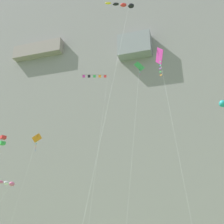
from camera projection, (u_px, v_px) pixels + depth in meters
cliff_face at (145, 83)px, 82.35m from camera, size 180.00×29.47×84.74m
kite_diamond_far_left at (139, 75)px, 33.28m from camera, size 2.65×2.14×21.92m
kite_diamond_high_right at (36, 141)px, 44.72m from camera, size 2.76×2.52×16.60m
kite_windsock_far_right at (124, 6)px, 31.05m from camera, size 3.72×6.21×26.74m
kite_banner_upper_mid at (95, 82)px, 49.50m from camera, size 4.90×6.17×28.53m
kite_windsock_upper_left at (7, 183)px, 39.10m from camera, size 2.99×4.84×8.21m
kite_box_mid_center at (3, 140)px, 47.08m from camera, size 2.36×2.63×16.81m
kite_diamond_mid_right at (160, 59)px, 33.41m from camera, size 2.79×4.97×23.39m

